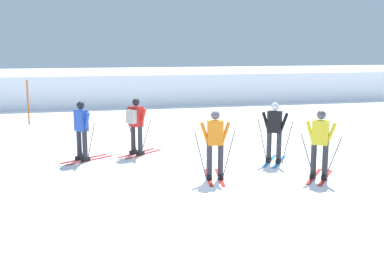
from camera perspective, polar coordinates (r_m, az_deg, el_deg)
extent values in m
plane|color=white|center=(12.13, 1.03, -5.74)|extent=(120.00, 120.00, 0.00)
cube|color=white|center=(30.56, -8.09, 5.15)|extent=(80.00, 9.76, 1.72)
cube|color=red|center=(14.27, -12.75, -3.59)|extent=(1.38, 0.97, 0.02)
cube|color=red|center=(14.04, -12.09, -3.78)|extent=(1.38, 0.97, 0.02)
cube|color=black|center=(14.17, -13.25, -3.45)|extent=(0.28, 0.25, 0.10)
cube|color=black|center=(13.95, -12.60, -3.64)|extent=(0.28, 0.25, 0.10)
cylinder|color=#2D2D33|center=(14.07, -13.33, -1.57)|extent=(0.14, 0.14, 0.85)
cylinder|color=#2D2D33|center=(13.85, -12.67, -1.73)|extent=(0.14, 0.14, 0.85)
cube|color=#284CB7|center=(13.85, -13.10, 0.89)|extent=(0.41, 0.45, 0.60)
cylinder|color=#284CB7|center=(14.07, -13.61, 0.95)|extent=(0.22, 0.26, 0.55)
cylinder|color=#284CB7|center=(13.66, -12.43, 0.74)|extent=(0.22, 0.26, 0.55)
sphere|color=black|center=(13.80, -13.17, 2.65)|extent=(0.22, 0.22, 0.22)
cylinder|color=#38383D|center=(14.25, -13.35, -1.33)|extent=(0.25, 0.36, 1.15)
cylinder|color=#38383D|center=(13.78, -11.96, -1.66)|extent=(0.25, 0.36, 1.15)
cube|color=red|center=(14.76, -6.60, -2.97)|extent=(1.27, 1.11, 0.02)
cube|color=red|center=(14.58, -5.78, -3.12)|extent=(1.27, 1.11, 0.02)
cube|color=black|center=(14.64, -7.00, -2.85)|extent=(0.28, 0.26, 0.10)
cube|color=black|center=(14.45, -6.18, -2.99)|extent=(0.28, 0.26, 0.10)
cylinder|color=#2D2D33|center=(14.54, -7.04, -1.02)|extent=(0.14, 0.14, 0.85)
cylinder|color=#2D2D33|center=(14.36, -6.21, -1.14)|extent=(0.14, 0.14, 0.85)
cube|color=red|center=(14.35, -6.68, 1.37)|extent=(0.43, 0.44, 0.60)
cylinder|color=red|center=(14.53, -7.35, 1.41)|extent=(0.24, 0.25, 0.55)
cylinder|color=red|center=(14.20, -5.87, 1.25)|extent=(0.24, 0.25, 0.55)
sphere|color=black|center=(14.29, -6.71, 3.08)|extent=(0.22, 0.22, 0.22)
cylinder|color=#38383D|center=(14.71, -7.17, -0.88)|extent=(0.31, 0.35, 1.11)
cylinder|color=#38383D|center=(14.34, -5.53, -1.12)|extent=(0.31, 0.35, 1.11)
cube|color=#B7B2A3|center=(14.19, -7.25, 1.35)|extent=(0.32, 0.33, 0.40)
cube|color=red|center=(12.44, 14.35, -5.62)|extent=(1.08, 1.30, 0.02)
cube|color=red|center=(12.39, 15.62, -5.74)|extent=(1.08, 1.30, 0.02)
cube|color=black|center=(12.28, 14.22, -5.52)|extent=(0.26, 0.28, 0.10)
cube|color=black|center=(12.23, 15.51, -5.64)|extent=(0.26, 0.28, 0.10)
cylinder|color=#2D2D33|center=(12.16, 14.31, -3.36)|extent=(0.14, 0.14, 0.85)
cylinder|color=#2D2D33|center=(12.12, 15.61, -3.47)|extent=(0.14, 0.14, 0.85)
cube|color=yellow|center=(12.02, 15.09, -0.51)|extent=(0.45, 0.43, 0.60)
cylinder|color=yellow|center=(12.08, 13.94, -0.47)|extent=(0.26, 0.23, 0.55)
cylinder|color=yellow|center=(12.00, 16.28, -0.64)|extent=(0.26, 0.23, 0.55)
sphere|color=#4C4C56|center=(11.95, 15.18, 1.52)|extent=(0.22, 0.22, 0.22)
cylinder|color=#38383D|center=(12.29, 13.61, -3.23)|extent=(0.31, 0.26, 1.08)
cylinder|color=#38383D|center=(12.19, 16.50, -3.47)|extent=(0.31, 0.26, 1.08)
cube|color=red|center=(11.98, 1.99, -5.91)|extent=(0.38, 1.59, 0.02)
cube|color=red|center=(12.00, 3.33, -5.88)|extent=(0.38, 1.59, 0.02)
cube|color=black|center=(11.82, 2.06, -5.82)|extent=(0.16, 0.28, 0.10)
cube|color=black|center=(11.84, 3.42, -5.79)|extent=(0.16, 0.28, 0.10)
cylinder|color=#38333D|center=(11.70, 2.08, -3.58)|extent=(0.14, 0.14, 0.85)
cylinder|color=#38333D|center=(11.73, 3.44, -3.56)|extent=(0.14, 0.14, 0.85)
cube|color=orange|center=(11.58, 2.79, -0.56)|extent=(0.42, 0.30, 0.60)
cylinder|color=orange|center=(11.58, 1.54, -0.61)|extent=(0.27, 0.13, 0.55)
cylinder|color=orange|center=(11.64, 4.00, -0.59)|extent=(0.27, 0.13, 0.55)
sphere|color=#4C4C56|center=(11.52, 2.80, 1.55)|extent=(0.22, 0.22, 0.22)
cylinder|color=#38383D|center=(11.77, 1.02, -3.27)|extent=(0.31, 0.08, 1.18)
cylinder|color=#38383D|center=(11.84, 4.39, -3.22)|extent=(0.31, 0.08, 1.18)
cube|color=#237AC6|center=(13.85, 9.26, -3.88)|extent=(1.00, 1.36, 0.02)
cube|color=#237AC6|center=(13.80, 10.39, -3.96)|extent=(1.00, 1.36, 0.02)
cube|color=black|center=(13.70, 9.13, -3.77)|extent=(0.25, 0.28, 0.10)
cube|color=black|center=(13.64, 10.28, -3.86)|extent=(0.25, 0.28, 0.10)
cylinder|color=#2D2D33|center=(13.59, 9.18, -1.82)|extent=(0.14, 0.14, 0.85)
cylinder|color=#2D2D33|center=(13.54, 10.34, -1.90)|extent=(0.14, 0.14, 0.85)
cube|color=black|center=(13.46, 9.84, 0.75)|extent=(0.45, 0.42, 0.60)
cylinder|color=black|center=(13.53, 8.82, 0.77)|extent=(0.26, 0.22, 0.55)
cylinder|color=black|center=(13.43, 10.89, 0.64)|extent=(0.26, 0.22, 0.55)
sphere|color=silver|center=(13.40, 9.89, 2.56)|extent=(0.22, 0.22, 0.22)
cylinder|color=#38383D|center=(13.73, 8.40, -1.47)|extent=(0.25, 0.19, 1.20)
cylinder|color=#38383D|center=(13.59, 11.32, -1.67)|extent=(0.25, 0.19, 1.20)
cylinder|color=#C65614|center=(21.10, -18.98, 2.93)|extent=(0.07, 0.07, 1.88)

